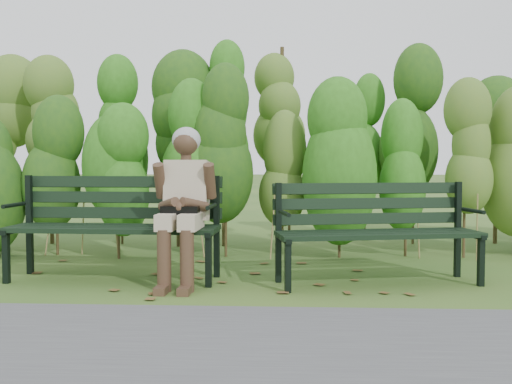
{
  "coord_description": "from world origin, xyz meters",
  "views": [
    {
      "loc": [
        0.29,
        -5.06,
        1.03
      ],
      "look_at": [
        0.0,
        0.35,
        0.75
      ],
      "focal_mm": 42.0,
      "sensor_mm": 36.0,
      "label": 1
    }
  ],
  "objects": [
    {
      "name": "ground",
      "position": [
        0.0,
        0.0,
        0.0
      ],
      "size": [
        80.0,
        80.0,
        0.0
      ],
      "primitive_type": "plane",
      "color": "#325921"
    },
    {
      "name": "footpath",
      "position": [
        0.0,
        -2.2,
        0.01
      ],
      "size": [
        60.0,
        2.5,
        0.01
      ],
      "primitive_type": "cube",
      "color": "#474749",
      "rests_on": "ground"
    },
    {
      "name": "hedge_band",
      "position": [
        0.0,
        1.86,
        1.26
      ],
      "size": [
        11.04,
        1.67,
        2.42
      ],
      "color": "#47381E",
      "rests_on": "ground"
    },
    {
      "name": "leaf_litter",
      "position": [
        -0.16,
        -0.49,
        0.0
      ],
      "size": [
        5.43,
        1.52,
        0.01
      ],
      "color": "brown",
      "rests_on": "ground"
    },
    {
      "name": "bench_left",
      "position": [
        -1.21,
        0.1,
        0.53
      ],
      "size": [
        1.82,
        0.66,
        0.9
      ],
      "color": "black",
      "rests_on": "ground"
    },
    {
      "name": "bench_right",
      "position": [
        1.03,
        0.04,
        0.5
      ],
      "size": [
        1.77,
        0.88,
        0.85
      ],
      "color": "black",
      "rests_on": "ground"
    },
    {
      "name": "seated_woman",
      "position": [
        -0.58,
        -0.11,
        0.74
      ],
      "size": [
        0.53,
        0.77,
        1.32
      ],
      "color": "#BCB292",
      "rests_on": "ground"
    }
  ]
}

